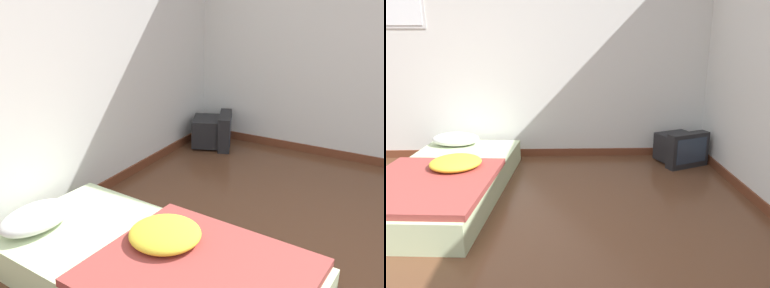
% 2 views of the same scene
% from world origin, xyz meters
% --- Properties ---
extents(wall_back, '(7.61, 0.08, 2.60)m').
position_xyz_m(wall_back, '(-0.01, 2.58, 1.29)').
color(wall_back, silver).
rests_on(wall_back, ground_plane).
extents(mattress_bed, '(1.15, 2.12, 0.38)m').
position_xyz_m(mattress_bed, '(-0.17, 1.41, 0.15)').
color(mattress_bed, beige).
rests_on(mattress_bed, ground_plane).
extents(crt_tv, '(0.58, 0.57, 0.39)m').
position_xyz_m(crt_tv, '(2.25, 2.22, 0.19)').
color(crt_tv, black).
rests_on(crt_tv, ground_plane).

